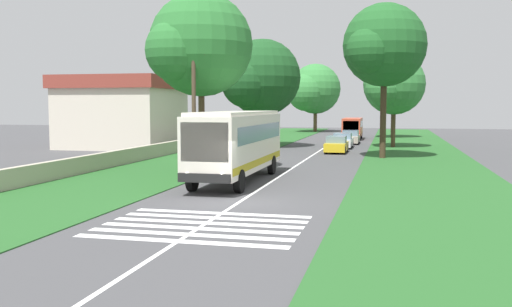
{
  "coord_description": "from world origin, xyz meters",
  "views": [
    {
      "loc": [
        -22.86,
        -6.12,
        4.06
      ],
      "look_at": [
        5.15,
        0.54,
        1.6
      ],
      "focal_mm": 39.73,
      "sensor_mm": 36.0,
      "label": 1
    }
  ],
  "objects_px": {
    "roadside_tree_right_1": "(392,92)",
    "trailing_minibus_0": "(352,126)",
    "roadside_tree_left_0": "(200,48)",
    "roadside_tree_right_2": "(383,48)",
    "roadside_tree_left_1": "(261,80)",
    "roadside_tree_right_0": "(393,85)",
    "trailing_car_0": "(336,145)",
    "trailing_car_2": "(351,137)",
    "roadside_tree_left_2": "(314,90)",
    "roadside_building": "(123,112)",
    "utility_pole": "(194,108)",
    "coach_bus": "(237,141)",
    "trailing_car_1": "(343,141)"
  },
  "relations": [
    {
      "from": "coach_bus",
      "to": "trailing_car_1",
      "type": "height_order",
      "value": "coach_bus"
    },
    {
      "from": "roadside_tree_right_0",
      "to": "roadside_tree_right_2",
      "type": "relative_size",
      "value": 0.77
    },
    {
      "from": "trailing_minibus_0",
      "to": "roadside_building",
      "type": "distance_m",
      "value": 27.6
    },
    {
      "from": "trailing_car_0",
      "to": "roadside_tree_left_0",
      "type": "bearing_deg",
      "value": 154.72
    },
    {
      "from": "coach_bus",
      "to": "roadside_tree_right_0",
      "type": "bearing_deg",
      "value": -16.57
    },
    {
      "from": "roadside_tree_right_1",
      "to": "trailing_minibus_0",
      "type": "bearing_deg",
      "value": 138.37
    },
    {
      "from": "coach_bus",
      "to": "trailing_car_1",
      "type": "xyz_separation_m",
      "value": [
        25.09,
        -3.54,
        -1.48
      ]
    },
    {
      "from": "trailing_car_0",
      "to": "trailing_car_2",
      "type": "xyz_separation_m",
      "value": [
        11.6,
        -0.41,
        0.0
      ]
    },
    {
      "from": "roadside_tree_left_1",
      "to": "trailing_minibus_0",
      "type": "bearing_deg",
      "value": -28.09
    },
    {
      "from": "trailing_minibus_0",
      "to": "roadside_tree_left_1",
      "type": "relative_size",
      "value": 0.58
    },
    {
      "from": "trailing_minibus_0",
      "to": "roadside_tree_right_1",
      "type": "bearing_deg",
      "value": -41.63
    },
    {
      "from": "roadside_tree_right_1",
      "to": "trailing_car_2",
      "type": "bearing_deg",
      "value": 162.35
    },
    {
      "from": "roadside_tree_right_2",
      "to": "utility_pole",
      "type": "relative_size",
      "value": 1.56
    },
    {
      "from": "roadside_tree_left_2",
      "to": "roadside_tree_right_1",
      "type": "bearing_deg",
      "value": -138.12
    },
    {
      "from": "coach_bus",
      "to": "roadside_tree_right_1",
      "type": "bearing_deg",
      "value": -10.26
    },
    {
      "from": "roadside_tree_left_0",
      "to": "roadside_tree_right_2",
      "type": "xyz_separation_m",
      "value": [
        10.75,
        -10.87,
        0.82
      ]
    },
    {
      "from": "coach_bus",
      "to": "trailing_minibus_0",
      "type": "distance_m",
      "value": 39.33
    },
    {
      "from": "roadside_tree_left_0",
      "to": "roadside_tree_left_1",
      "type": "relative_size",
      "value": 1.05
    },
    {
      "from": "trailing_car_0",
      "to": "roadside_building",
      "type": "bearing_deg",
      "value": 86.01
    },
    {
      "from": "roadside_tree_right_2",
      "to": "utility_pole",
      "type": "height_order",
      "value": "roadside_tree_right_2"
    },
    {
      "from": "roadside_tree_right_0",
      "to": "trailing_car_0",
      "type": "bearing_deg",
      "value": 148.39
    },
    {
      "from": "roadside_tree_left_0",
      "to": "roadside_building",
      "type": "xyz_separation_m",
      "value": [
        16.42,
        13.56,
        -4.13
      ]
    },
    {
      "from": "trailing_car_2",
      "to": "trailing_car_1",
      "type": "bearing_deg",
      "value": 177.02
    },
    {
      "from": "roadside_tree_left_0",
      "to": "roadside_building",
      "type": "relative_size",
      "value": 1.05
    },
    {
      "from": "trailing_car_1",
      "to": "roadside_building",
      "type": "xyz_separation_m",
      "value": [
        -4.07,
        20.73,
        2.79
      ]
    },
    {
      "from": "trailing_car_2",
      "to": "utility_pole",
      "type": "xyz_separation_m",
      "value": [
        -29.56,
        6.88,
        3.26
      ]
    },
    {
      "from": "trailing_car_1",
      "to": "trailing_car_0",
      "type": "bearing_deg",
      "value": 179.05
    },
    {
      "from": "roadside_tree_left_2",
      "to": "roadside_tree_right_2",
      "type": "xyz_separation_m",
      "value": [
        -41.72,
        -10.79,
        2.1
      ]
    },
    {
      "from": "trailing_car_2",
      "to": "roadside_building",
      "type": "xyz_separation_m",
      "value": [
        -10.17,
        21.04,
        2.79
      ]
    },
    {
      "from": "roadside_tree_left_0",
      "to": "roadside_tree_right_2",
      "type": "distance_m",
      "value": 15.31
    },
    {
      "from": "roadside_tree_left_1",
      "to": "roadside_tree_right_2",
      "type": "distance_m",
      "value": 14.85
    },
    {
      "from": "trailing_car_0",
      "to": "roadside_tree_left_2",
      "type": "xyz_separation_m",
      "value": [
        37.48,
        7.0,
        5.64
      ]
    },
    {
      "from": "trailing_car_0",
      "to": "utility_pole",
      "type": "height_order",
      "value": "utility_pole"
    },
    {
      "from": "roadside_tree_right_1",
      "to": "roadside_tree_left_1",
      "type": "bearing_deg",
      "value": 148.03
    },
    {
      "from": "trailing_car_0",
      "to": "roadside_tree_left_2",
      "type": "relative_size",
      "value": 0.42
    },
    {
      "from": "roadside_tree_left_0",
      "to": "roadside_tree_right_0",
      "type": "xyz_separation_m",
      "value": [
        22.46,
        -11.68,
        -1.63
      ]
    },
    {
      "from": "trailing_car_2",
      "to": "roadside_tree_right_2",
      "type": "relative_size",
      "value": 0.37
    },
    {
      "from": "roadside_tree_left_0",
      "to": "utility_pole",
      "type": "xyz_separation_m",
      "value": [
        -2.97,
        -0.6,
        -3.65
      ]
    },
    {
      "from": "roadside_tree_left_2",
      "to": "roadside_building",
      "type": "relative_size",
      "value": 0.99
    },
    {
      "from": "trailing_minibus_0",
      "to": "trailing_car_0",
      "type": "bearing_deg",
      "value": 179.78
    },
    {
      "from": "utility_pole",
      "to": "trailing_minibus_0",
      "type": "bearing_deg",
      "value": -9.9
    },
    {
      "from": "roadside_tree_right_2",
      "to": "roadside_tree_right_0",
      "type": "bearing_deg",
      "value": -3.92
    },
    {
      "from": "trailing_car_2",
      "to": "trailing_minibus_0",
      "type": "bearing_deg",
      "value": 2.4
    },
    {
      "from": "roadside_tree_right_0",
      "to": "roadside_building",
      "type": "height_order",
      "value": "roadside_tree_right_0"
    },
    {
      "from": "trailing_car_2",
      "to": "roadside_tree_left_0",
      "type": "relative_size",
      "value": 0.39
    },
    {
      "from": "coach_bus",
      "to": "roadside_tree_right_1",
      "type": "distance_m",
      "value": 45.06
    },
    {
      "from": "trailing_car_0",
      "to": "roadside_building",
      "type": "height_order",
      "value": "roadside_building"
    },
    {
      "from": "roadside_tree_left_0",
      "to": "roadside_tree_right_2",
      "type": "relative_size",
      "value": 0.93
    },
    {
      "from": "trailing_car_0",
      "to": "roadside_tree_left_2",
      "type": "distance_m",
      "value": 38.55
    },
    {
      "from": "trailing_minibus_0",
      "to": "roadside_building",
      "type": "bearing_deg",
      "value": 131.22
    }
  ]
}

